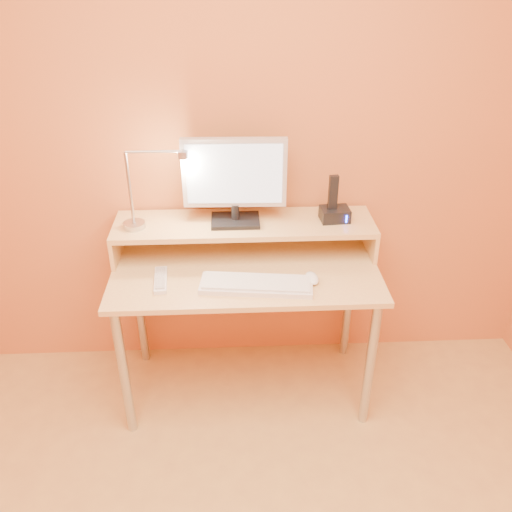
{
  "coord_description": "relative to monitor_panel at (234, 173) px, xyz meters",
  "views": [
    {
      "loc": [
        -0.05,
        -0.9,
        2.01
      ],
      "look_at": [
        0.04,
        1.13,
        0.81
      ],
      "focal_mm": 38.09,
      "sensor_mm": 36.0,
      "label": 1
    }
  ],
  "objects": [
    {
      "name": "wall_back",
      "position": [
        0.04,
        0.16,
        0.13
      ],
      "size": [
        3.0,
        0.04,
        2.5
      ],
      "primitive_type": "cube",
      "color": "#D5713A",
      "rests_on": "floor"
    },
    {
      "name": "desk_leg_fl",
      "position": [
        -0.51,
        -0.41,
        -0.77
      ],
      "size": [
        0.04,
        0.04,
        0.69
      ],
      "primitive_type": "cylinder",
      "color": "#B1B1B5",
      "rests_on": "floor"
    },
    {
      "name": "desk_leg_fr",
      "position": [
        0.59,
        -0.41,
        -0.77
      ],
      "size": [
        0.04,
        0.04,
        0.69
      ],
      "primitive_type": "cylinder",
      "color": "#B1B1B5",
      "rests_on": "floor"
    },
    {
      "name": "desk_leg_bl",
      "position": [
        -0.51,
        0.09,
        -0.77
      ],
      "size": [
        0.04,
        0.04,
        0.69
      ],
      "primitive_type": "cylinder",
      "color": "#B1B1B5",
      "rests_on": "floor"
    },
    {
      "name": "desk_leg_br",
      "position": [
        0.59,
        0.09,
        -0.77
      ],
      "size": [
        0.04,
        0.04,
        0.69
      ],
      "primitive_type": "cylinder",
      "color": "#B1B1B5",
      "rests_on": "floor"
    },
    {
      "name": "desk_lower",
      "position": [
        0.04,
        -0.16,
        -0.41
      ],
      "size": [
        1.2,
        0.6,
        0.02
      ],
      "primitive_type": "cube",
      "color": "#E7C475",
      "rests_on": "floor"
    },
    {
      "name": "shelf_riser_left",
      "position": [
        -0.55,
        -0.01,
        -0.33
      ],
      "size": [
        0.02,
        0.3,
        0.14
      ],
      "primitive_type": "cube",
      "color": "#E7C475",
      "rests_on": "desk_lower"
    },
    {
      "name": "shelf_riser_right",
      "position": [
        0.63,
        -0.01,
        -0.33
      ],
      "size": [
        0.02,
        0.3,
        0.14
      ],
      "primitive_type": "cube",
      "color": "#E7C475",
      "rests_on": "desk_lower"
    },
    {
      "name": "desk_shelf",
      "position": [
        0.04,
        -0.01,
        -0.25
      ],
      "size": [
        1.2,
        0.3,
        0.02
      ],
      "primitive_type": "cube",
      "color": "#E7C475",
      "rests_on": "desk_lower"
    },
    {
      "name": "monitor_foot",
      "position": [
        -0.0,
        -0.01,
        -0.23
      ],
      "size": [
        0.22,
        0.16,
        0.02
      ],
      "primitive_type": "cube",
      "color": "black",
      "rests_on": "desk_shelf"
    },
    {
      "name": "monitor_neck",
      "position": [
        0.0,
        -0.01,
        -0.19
      ],
      "size": [
        0.04,
        0.04,
        0.07
      ],
      "primitive_type": "cylinder",
      "color": "black",
      "rests_on": "monitor_foot"
    },
    {
      "name": "monitor_panel",
      "position": [
        0.0,
        0.0,
        0.0
      ],
      "size": [
        0.46,
        0.05,
        0.31
      ],
      "primitive_type": "cube",
      "rotation": [
        0.0,
        0.0,
        -0.03
      ],
      "color": "silver",
      "rests_on": "monitor_neck"
    },
    {
      "name": "monitor_back",
      "position": [
        0.0,
        0.02,
        0.0
      ],
      "size": [
        0.42,
        0.03,
        0.27
      ],
      "primitive_type": "cube",
      "rotation": [
        0.0,
        0.0,
        -0.03
      ],
      "color": "black",
      "rests_on": "monitor_panel"
    },
    {
      "name": "monitor_screen",
      "position": [
        0.0,
        -0.02,
        0.0
      ],
      "size": [
        0.42,
        0.02,
        0.27
      ],
      "primitive_type": "cube",
      "rotation": [
        0.0,
        0.0,
        -0.03
      ],
      "color": "silver",
      "rests_on": "monitor_panel"
    },
    {
      "name": "lamp_base",
      "position": [
        -0.46,
        -0.04,
        -0.23
      ],
      "size": [
        0.1,
        0.1,
        0.02
      ],
      "primitive_type": "cylinder",
      "color": "#B1B1B5",
      "rests_on": "desk_shelf"
    },
    {
      "name": "lamp_post",
      "position": [
        -0.46,
        -0.04,
        -0.05
      ],
      "size": [
        0.01,
        0.01,
        0.33
      ],
      "primitive_type": "cylinder",
      "color": "#B1B1B5",
      "rests_on": "lamp_base"
    },
    {
      "name": "lamp_arm",
      "position": [
        -0.34,
        -0.04,
        0.12
      ],
      "size": [
        0.24,
        0.01,
        0.01
      ],
      "primitive_type": "cylinder",
      "rotation": [
        0.0,
        1.57,
        0.0
      ],
      "color": "#B1B1B5",
      "rests_on": "lamp_post"
    },
    {
      "name": "lamp_head",
      "position": [
        -0.22,
        -0.04,
        0.1
      ],
      "size": [
        0.04,
        0.04,
        0.03
      ],
      "primitive_type": "cylinder",
      "color": "#B1B1B5",
      "rests_on": "lamp_arm"
    },
    {
      "name": "lamp_bulb",
      "position": [
        -0.22,
        -0.04,
        0.09
      ],
      "size": [
        0.03,
        0.03,
        0.0
      ],
      "primitive_type": "cylinder",
      "color": "#FFEAC6",
      "rests_on": "lamp_head"
    },
    {
      "name": "phone_dock",
      "position": [
        0.46,
        -0.01,
        -0.21
      ],
      "size": [
        0.14,
        0.11,
        0.06
      ],
      "primitive_type": "cube",
      "rotation": [
        0.0,
        0.0,
        0.08
      ],
      "color": "black",
      "rests_on": "desk_shelf"
    },
    {
      "name": "phone_handset",
      "position": [
        0.44,
        -0.01,
        -0.1
      ],
      "size": [
        0.04,
        0.03,
        0.16
      ],
      "primitive_type": "cube",
      "rotation": [
        0.0,
        0.0,
        0.08
      ],
      "color": "black",
      "rests_on": "phone_dock"
    },
    {
      "name": "phone_led",
      "position": [
        0.5,
        -0.06,
        -0.21
      ],
      "size": [
        0.01,
        0.0,
        0.04
      ],
      "primitive_type": "cube",
      "color": "#2A4FFD",
      "rests_on": "phone_dock"
    },
    {
      "name": "keyboard",
      "position": [
        0.08,
        -0.31,
        -0.39
      ],
      "size": [
        0.49,
        0.21,
        0.02
      ],
      "primitive_type": "cube",
      "rotation": [
        0.0,
        0.0,
        -0.12
      ],
      "color": "silver",
      "rests_on": "desk_lower"
    },
    {
      "name": "mouse",
      "position": [
        0.32,
        -0.28,
        -0.38
      ],
      "size": [
        0.07,
        0.1,
        0.03
      ],
      "primitive_type": "ellipsoid",
      "rotation": [
        0.0,
        0.0,
        0.09
      ],
      "color": "white",
      "rests_on": "desk_lower"
    },
    {
      "name": "remote_control",
      "position": [
        -0.33,
        -0.25,
        -0.39
      ],
      "size": [
        0.07,
        0.2,
        0.02
      ],
      "primitive_type": "cube",
      "rotation": [
        0.0,
        0.0,
        0.08
      ],
      "color": "silver",
      "rests_on": "desk_lower"
    }
  ]
}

